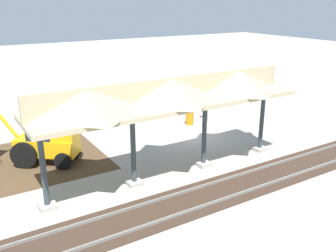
% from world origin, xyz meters
% --- Properties ---
extents(ground_plane, '(120.00, 120.00, 0.00)m').
position_xyz_m(ground_plane, '(0.00, 0.00, 0.00)').
color(ground_plane, '#9E998E').
extents(dirt_work_zone, '(9.01, 7.00, 0.01)m').
position_xyz_m(dirt_work_zone, '(10.47, -0.85, 0.00)').
color(dirt_work_zone, '#4C3823').
rests_on(dirt_work_zone, ground).
extents(platform_canopy, '(13.35, 3.20, 4.90)m').
position_xyz_m(platform_canopy, '(4.16, 4.56, 4.17)').
color(platform_canopy, '#9E998E').
rests_on(platform_canopy, ground).
extents(rail_tracks, '(60.00, 2.58, 0.15)m').
position_xyz_m(rail_tracks, '(0.00, 7.24, 0.03)').
color(rail_tracks, slate).
rests_on(rail_tracks, ground).
extents(stop_sign, '(0.75, 0.17, 2.50)m').
position_xyz_m(stop_sign, '(-2.71, -1.39, 1.81)').
color(stop_sign, gray).
rests_on(stop_sign, ground).
extents(backhoe, '(4.67, 4.01, 2.82)m').
position_xyz_m(backhoe, '(9.07, -0.14, 1.27)').
color(backhoe, orange).
rests_on(backhoe, ground).
extents(traffic_barrel, '(0.56, 0.56, 0.90)m').
position_xyz_m(traffic_barrel, '(-1.21, -1.52, 0.45)').
color(traffic_barrel, orange).
rests_on(traffic_barrel, ground).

